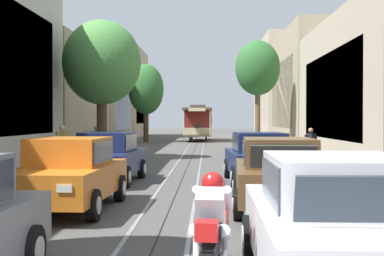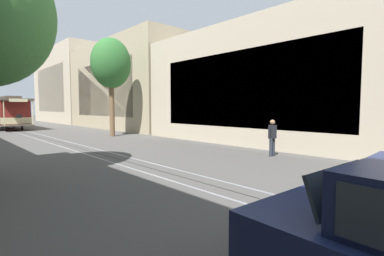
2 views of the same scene
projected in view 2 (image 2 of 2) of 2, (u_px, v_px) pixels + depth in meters
The scene contains 6 objects.
ground_plane at pixel (91, 151), 13.76m from camera, with size 172.06×172.06×0.00m, color #4C4947.
trolley_track_rails at pixel (59, 142), 17.36m from camera, with size 1.14×76.82×0.01m.
building_facade_right at pixel (139, 85), 27.21m from camera, with size 5.57×68.52×10.71m.
street_tree_kerb_right_second at pixel (111, 64), 20.75m from camera, with size 3.00×2.51×7.30m.
cable_car_trolley at pixel (9, 113), 28.69m from camera, with size 2.65×9.15×3.28m.
pedestrian_on_left_pavement at pixel (272, 136), 12.32m from camera, with size 0.55×0.42×1.62m.
Camera 2 is at (-5.51, 14.10, 2.13)m, focal length 26.24 mm.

